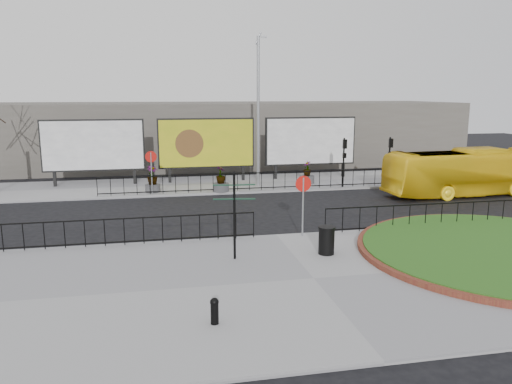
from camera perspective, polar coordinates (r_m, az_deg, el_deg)
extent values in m
plane|color=black|center=(20.56, 2.31, -5.19)|extent=(90.00, 90.00, 0.00)
cube|color=gray|center=(15.98, 6.60, -9.96)|extent=(30.00, 10.00, 0.12)
cube|color=gray|center=(32.02, -2.75, 0.93)|extent=(44.00, 6.00, 0.12)
cylinder|color=brown|center=(20.24, 26.45, -6.05)|extent=(10.40, 10.40, 0.18)
cylinder|color=#1B5015|center=(20.23, 26.46, -6.00)|extent=(10.00, 10.00, 0.22)
cylinder|color=gray|center=(28.90, -11.84, 2.10)|extent=(0.07, 0.07, 2.40)
cylinder|color=#B0110B|center=(28.77, -11.92, 3.96)|extent=(0.64, 0.03, 0.64)
cylinder|color=white|center=(28.79, -11.92, 3.97)|extent=(0.50, 0.03, 0.50)
cylinder|color=gray|center=(20.10, 5.38, -1.72)|extent=(0.07, 0.07, 2.40)
cylinder|color=#B0110B|center=(19.91, 5.43, 0.95)|extent=(0.64, 0.03, 0.64)
cylinder|color=white|center=(19.93, 5.41, 0.96)|extent=(0.50, 0.03, 0.50)
cube|color=black|center=(33.15, -22.01, 1.45)|extent=(0.18, 0.18, 1.00)
cube|color=black|center=(32.60, -13.70, 1.80)|extent=(0.18, 0.18, 1.00)
cube|color=black|center=(32.53, -18.11, 5.10)|extent=(6.20, 0.25, 3.20)
cube|color=white|center=(32.37, -18.14, 5.07)|extent=(6.00, 0.06, 3.00)
cube|color=black|center=(32.57, -9.83, 1.95)|extent=(0.18, 0.18, 1.00)
cube|color=black|center=(33.04, -1.48, 2.25)|extent=(0.18, 0.18, 1.00)
cube|color=black|center=(32.46, -5.69, 5.59)|extent=(6.20, 0.25, 3.20)
cube|color=gold|center=(32.30, -5.67, 5.56)|extent=(6.00, 0.06, 3.00)
cube|color=black|center=(33.48, 2.23, 2.36)|extent=(0.18, 0.18, 1.00)
cube|color=black|center=(34.91, 9.92, 2.57)|extent=(0.18, 0.18, 1.00)
cube|color=black|center=(33.87, 6.23, 5.82)|extent=(6.20, 0.25, 3.20)
cube|color=white|center=(33.72, 6.31, 5.79)|extent=(6.00, 0.06, 3.00)
cylinder|color=gray|center=(30.79, 0.24, 9.07)|extent=(0.18, 0.18, 9.00)
cylinder|color=gray|center=(30.93, 0.25, 17.15)|extent=(0.43, 0.10, 0.77)
cube|color=gray|center=(31.01, 0.91, 17.32)|extent=(0.35, 0.15, 0.12)
cylinder|color=black|center=(30.95, 9.97, 3.33)|extent=(0.10, 0.10, 3.00)
cube|color=black|center=(30.70, 10.12, 5.42)|extent=(0.22, 0.18, 0.55)
cube|color=black|center=(30.78, 10.08, 4.13)|extent=(0.20, 0.16, 0.30)
cylinder|color=black|center=(32.15, 14.96, 3.41)|extent=(0.10, 0.10, 3.00)
cube|color=black|center=(31.91, 15.17, 5.43)|extent=(0.22, 0.18, 0.55)
cube|color=black|center=(31.99, 15.10, 4.18)|extent=(0.20, 0.16, 0.30)
cube|color=#5C5650|center=(41.54, -4.88, 6.69)|extent=(40.00, 10.00, 5.00)
cylinder|color=black|center=(17.21, -2.48, -2.91)|extent=(0.08, 0.08, 2.98)
sphere|color=black|center=(16.90, -2.52, 2.15)|extent=(0.13, 0.13, 0.13)
cube|color=black|center=(16.98, -3.77, 0.80)|extent=(0.71, 0.26, 0.03)
cube|color=black|center=(17.01, -1.26, 0.84)|extent=(0.70, 0.16, 0.03)
cube|color=black|center=(17.04, -3.75, -0.80)|extent=(0.71, 0.19, 0.03)
cube|color=black|center=(17.05, -1.24, -0.77)|extent=(0.71, 0.26, 0.03)
cylinder|color=black|center=(12.92, -4.76, -13.65)|extent=(0.20, 0.20, 0.56)
sphere|color=black|center=(12.79, -4.78, -12.43)|extent=(0.22, 0.22, 0.22)
cylinder|color=black|center=(18.16, 8.05, -5.58)|extent=(0.57, 0.57, 0.95)
cylinder|color=black|center=(18.02, 8.10, -4.03)|extent=(0.61, 0.61, 0.06)
imported|color=yellow|center=(30.90, 22.90, 2.07)|extent=(9.76, 2.75, 2.69)
cylinder|color=#4C4C4F|center=(29.69, -11.72, 0.43)|extent=(0.87, 0.87, 0.45)
imported|color=#1B5015|center=(29.56, -11.78, 1.90)|extent=(0.86, 0.86, 1.09)
cylinder|color=#4C4C4F|center=(29.29, -4.03, 0.53)|extent=(0.94, 0.94, 0.49)
imported|color=#1B5015|center=(29.16, -4.05, 1.98)|extent=(0.78, 0.78, 1.01)
cylinder|color=#4C4C4F|center=(32.04, 5.84, 1.44)|extent=(0.94, 0.94, 0.49)
imported|color=#1B5015|center=(31.93, 5.86, 2.70)|extent=(0.63, 0.63, 0.93)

